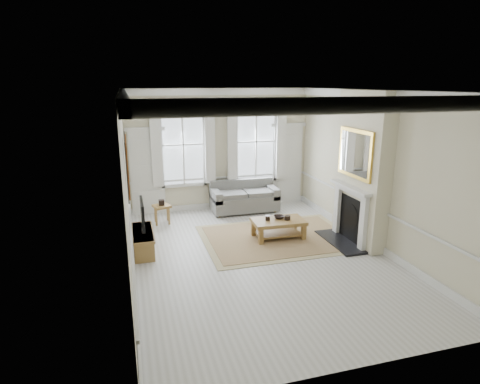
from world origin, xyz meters
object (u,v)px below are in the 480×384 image
object	(u,v)px
sofa	(244,198)
coffee_table	(278,223)
tv_stand	(143,241)
side_table	(162,209)

from	to	relation	value
sofa	coffee_table	xyz separation A→B (m)	(0.18, -2.25, 0.01)
sofa	tv_stand	xyz separation A→B (m)	(-2.90, -2.15, -0.13)
side_table	sofa	bearing A→B (deg)	10.74
sofa	coffee_table	bearing A→B (deg)	-85.47
sofa	coffee_table	world-z (taller)	sofa
tv_stand	coffee_table	bearing A→B (deg)	-1.89
tv_stand	side_table	bearing A→B (deg)	71.81
side_table	coffee_table	xyz separation A→B (m)	(2.52, -1.81, -0.01)
coffee_table	sofa	bearing A→B (deg)	96.68
sofa	side_table	distance (m)	2.38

